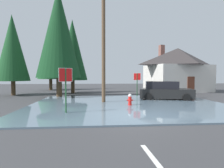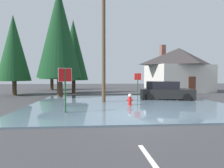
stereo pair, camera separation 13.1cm
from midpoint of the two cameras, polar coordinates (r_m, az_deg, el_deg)
name	(u,v)px [view 1 (the left image)]	position (r m, az deg, el deg)	size (l,w,h in m)	color
ground_plane	(134,118)	(9.33, 6.41, -10.50)	(80.00, 80.00, 0.10)	#38383A
flood_puddle	(129,104)	(13.05, 5.05, -6.37)	(13.77, 11.13, 0.08)	slate
lane_stop_bar	(136,123)	(8.13, 6.96, -12.07)	(4.37, 0.30, 0.01)	silver
stop_sign_near	(66,81)	(9.97, -14.77, 0.85)	(0.67, 0.35, 2.48)	#1E4C28
fire_hydrant	(130,100)	(12.44, 5.37, -5.06)	(0.42, 0.36, 0.84)	red
utility_pole	(103,44)	(13.95, -2.97, 12.43)	(1.60, 0.28, 8.56)	brown
stop_sign_far	(137,80)	(18.19, 7.72, 1.31)	(0.69, 0.23, 2.36)	#1E4C28
house	(178,69)	(25.45, 19.86, 4.44)	(9.07, 6.97, 6.18)	beige
parked_car	(164,91)	(16.31, 15.95, -2.11)	(4.73, 2.89, 1.60)	black
pine_tree_tall_left	(12,48)	(22.20, -29.04, 9.92)	(3.43, 3.43, 8.56)	#4C3823
pine_tree_mid_left	(72,50)	(22.43, -12.51, 10.40)	(3.51, 3.51, 8.76)	#4C3823
pine_tree_short_left	(58,33)	(18.76, -16.71, 15.27)	(4.24, 4.24, 10.59)	#4C3823
pine_tree_far_center	(50,53)	(28.30, -19.00, 9.11)	(3.66, 3.66, 9.14)	#4C3823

